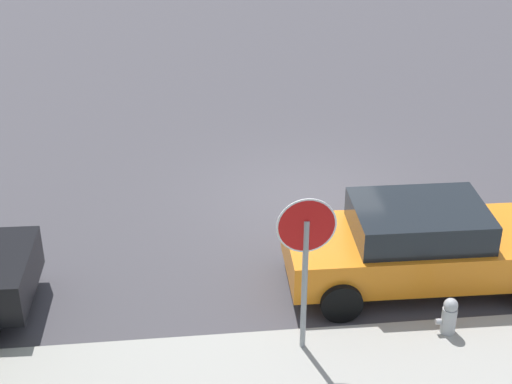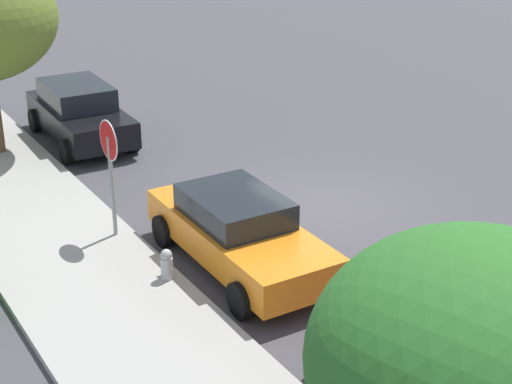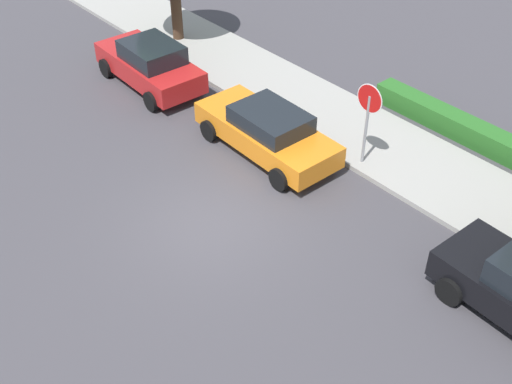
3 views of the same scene
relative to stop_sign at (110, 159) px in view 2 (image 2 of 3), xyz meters
The scene contains 8 objects.
ground_plane 4.94m from the stop_sign, 100.13° to the right, with size 60.00×60.00×0.00m, color #423F44.
sidewalk_curb 2.16m from the stop_sign, 126.47° to the left, with size 32.00×2.96×0.14m, color #9E9B93.
stop_sign is the anchor object (origin of this frame).
parked_car_orange 2.87m from the stop_sign, 144.84° to the right, with size 4.51×1.99×1.41m.
parked_car_black 6.36m from the stop_sign, 14.33° to the right, with size 4.35×2.07×1.56m.
parked_car_red 7.88m from the stop_sign, 166.57° to the right, with size 4.24×2.04×1.56m.
street_tree_mid_block 9.91m from the stop_sign, behind, with size 2.88×2.88×4.34m.
fire_hydrant 2.56m from the stop_sign, behind, with size 0.30×0.22×0.72m.
Camera 2 is at (-12.57, 9.62, 7.09)m, focal length 55.00 mm.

